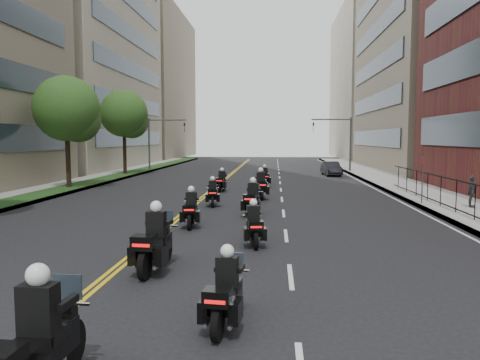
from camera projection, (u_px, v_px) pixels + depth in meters
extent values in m
cube|color=gray|center=(413.00, 190.00, 31.10)|extent=(4.00, 90.00, 0.15)
cube|color=gray|center=(64.00, 187.00, 32.88)|extent=(4.00, 90.00, 0.15)
cube|color=#1D3A15|center=(75.00, 186.00, 32.81)|extent=(2.00, 90.00, 0.04)
cube|color=gray|center=(445.00, 34.00, 51.90)|extent=(15.00, 28.00, 30.00)
cube|color=#333F4C|center=(373.00, 138.00, 53.49)|extent=(0.12, 24.08, 1.80)
cube|color=#333F4C|center=(374.00, 103.00, 53.13)|extent=(0.12, 24.08, 1.80)
cube|color=#333F4C|center=(375.00, 67.00, 52.77)|extent=(0.12, 24.08, 1.80)
cube|color=#333F4C|center=(375.00, 31.00, 52.41)|extent=(0.12, 24.08, 1.80)
cube|color=#A39D83|center=(382.00, 84.00, 81.87)|extent=(15.00, 28.00, 26.00)
cube|color=#A39D83|center=(65.00, 23.00, 54.95)|extent=(16.00, 28.00, 34.00)
cube|color=#333F4C|center=(134.00, 138.00, 55.56)|extent=(0.12, 24.08, 1.80)
cube|color=#333F4C|center=(133.00, 104.00, 55.20)|extent=(0.12, 24.08, 1.80)
cube|color=#333F4C|center=(133.00, 70.00, 54.84)|extent=(0.12, 24.08, 1.80)
cube|color=#333F4C|center=(132.00, 35.00, 54.48)|extent=(0.12, 24.08, 1.80)
cube|color=#333F4C|center=(131.00, 0.00, 54.12)|extent=(0.12, 24.08, 1.80)
cube|color=gray|center=(139.00, 86.00, 85.10)|extent=(16.00, 28.00, 26.00)
cylinder|color=black|center=(68.00, 152.00, 31.61)|extent=(0.32, 0.32, 5.11)
sphere|color=#2A551C|center=(66.00, 109.00, 31.34)|extent=(4.40, 4.40, 4.40)
sphere|color=#2A551C|center=(78.00, 120.00, 31.76)|extent=(3.08, 3.08, 3.08)
cylinder|color=black|center=(125.00, 147.00, 43.51)|extent=(0.32, 0.32, 5.39)
sphere|color=#2A551C|center=(124.00, 113.00, 43.24)|extent=(4.40, 4.40, 4.40)
sphere|color=#2A551C|center=(132.00, 122.00, 43.66)|extent=(3.08, 3.08, 3.08)
cylinder|color=#3F3F44|center=(350.00, 145.00, 47.85)|extent=(0.18, 0.18, 5.60)
cylinder|color=#3F3F44|center=(331.00, 119.00, 47.77)|extent=(4.00, 0.14, 0.14)
imported|color=black|center=(313.00, 127.00, 47.97)|extent=(0.16, 0.20, 1.00)
cylinder|color=#3F3F44|center=(149.00, 145.00, 49.41)|extent=(0.18, 0.18, 5.60)
cylinder|color=#3F3F44|center=(167.00, 120.00, 49.03)|extent=(4.00, 0.14, 0.14)
imported|color=black|center=(184.00, 128.00, 48.97)|extent=(0.16, 0.20, 1.00)
cylinder|color=black|center=(70.00, 344.00, 7.14)|extent=(0.19, 0.76, 0.75)
cube|color=black|center=(38.00, 351.00, 6.24)|extent=(0.53, 1.51, 0.44)
cube|color=black|center=(39.00, 309.00, 6.24)|extent=(0.50, 0.33, 0.68)
sphere|color=white|center=(38.00, 275.00, 6.21)|extent=(0.32, 0.32, 0.32)
cylinder|color=black|center=(218.00, 324.00, 8.07)|extent=(0.20, 0.63, 0.62)
cylinder|color=black|center=(235.00, 296.00, 9.50)|extent=(0.20, 0.63, 0.62)
cube|color=black|center=(227.00, 296.00, 8.76)|extent=(0.52, 1.27, 0.36)
cube|color=silver|center=(227.00, 306.00, 8.83)|extent=(0.40, 0.54, 0.27)
cube|color=black|center=(217.00, 297.00, 8.03)|extent=(0.52, 0.44, 0.29)
cube|color=red|center=(215.00, 302.00, 7.84)|extent=(0.37, 0.07, 0.06)
cube|color=black|center=(227.00, 271.00, 8.77)|extent=(0.43, 0.30, 0.57)
sphere|color=white|center=(227.00, 251.00, 8.74)|extent=(0.26, 0.26, 0.26)
cylinder|color=black|center=(145.00, 265.00, 11.56)|extent=(0.21, 0.76, 0.75)
cylinder|color=black|center=(166.00, 249.00, 13.30)|extent=(0.21, 0.76, 0.75)
cube|color=black|center=(156.00, 245.00, 12.40)|extent=(0.57, 1.52, 0.44)
cube|color=silver|center=(157.00, 254.00, 12.48)|extent=(0.46, 0.63, 0.33)
cube|color=black|center=(144.00, 242.00, 11.50)|extent=(0.60, 0.50, 0.35)
cube|color=red|center=(141.00, 245.00, 11.28)|extent=(0.44, 0.06, 0.08)
cube|color=black|center=(156.00, 224.00, 12.40)|extent=(0.51, 0.34, 0.68)
sphere|color=white|center=(156.00, 207.00, 12.37)|extent=(0.32, 0.32, 0.32)
cylinder|color=black|center=(256.00, 240.00, 14.71)|extent=(0.21, 0.63, 0.62)
cylinder|color=black|center=(252.00, 231.00, 16.15)|extent=(0.21, 0.63, 0.62)
cube|color=black|center=(254.00, 228.00, 15.40)|extent=(0.55, 1.26, 0.36)
cube|color=silver|center=(253.00, 234.00, 15.47)|extent=(0.41, 0.54, 0.27)
cube|color=black|center=(256.00, 225.00, 14.66)|extent=(0.52, 0.44, 0.29)
cube|color=red|center=(256.00, 227.00, 14.48)|extent=(0.36, 0.08, 0.06)
cube|color=black|center=(253.00, 214.00, 15.41)|extent=(0.43, 0.31, 0.56)
sphere|color=white|center=(253.00, 203.00, 15.38)|extent=(0.26, 0.26, 0.26)
cylinder|color=black|center=(190.00, 222.00, 17.84)|extent=(0.19, 0.66, 0.65)
cylinder|color=black|center=(193.00, 215.00, 19.37)|extent=(0.19, 0.66, 0.65)
cube|color=black|center=(191.00, 212.00, 18.58)|extent=(0.52, 1.33, 0.38)
cube|color=silver|center=(191.00, 217.00, 18.65)|extent=(0.41, 0.56, 0.29)
cube|color=black|center=(189.00, 209.00, 17.79)|extent=(0.53, 0.45, 0.31)
cube|color=red|center=(189.00, 210.00, 17.59)|extent=(0.39, 0.06, 0.07)
cube|color=black|center=(191.00, 199.00, 18.58)|extent=(0.45, 0.31, 0.60)
sphere|color=white|center=(191.00, 189.00, 18.56)|extent=(0.28, 0.28, 0.28)
cylinder|color=black|center=(250.00, 210.00, 20.53)|extent=(0.22, 0.71, 0.70)
cylinder|color=black|center=(255.00, 205.00, 22.14)|extent=(0.22, 0.71, 0.70)
cube|color=black|center=(253.00, 201.00, 21.31)|extent=(0.58, 1.43, 0.41)
cube|color=silver|center=(253.00, 206.00, 21.38)|extent=(0.45, 0.61, 0.31)
cube|color=black|center=(250.00, 198.00, 20.49)|extent=(0.58, 0.49, 0.33)
cube|color=red|center=(249.00, 199.00, 20.28)|extent=(0.41, 0.08, 0.07)
cube|color=black|center=(253.00, 190.00, 21.32)|extent=(0.48, 0.34, 0.64)
sphere|color=white|center=(253.00, 180.00, 21.29)|extent=(0.30, 0.30, 0.30)
cylinder|color=black|center=(213.00, 202.00, 23.60)|extent=(0.21, 0.63, 0.62)
cylinder|color=black|center=(213.00, 198.00, 25.04)|extent=(0.21, 0.63, 0.62)
cube|color=black|center=(213.00, 195.00, 24.30)|extent=(0.54, 1.27, 0.36)
cube|color=silver|center=(213.00, 199.00, 24.36)|extent=(0.41, 0.54, 0.27)
cube|color=black|center=(213.00, 192.00, 23.55)|extent=(0.52, 0.44, 0.29)
cube|color=red|center=(213.00, 193.00, 23.36)|extent=(0.36, 0.07, 0.06)
cube|color=black|center=(213.00, 186.00, 24.30)|extent=(0.43, 0.30, 0.56)
sphere|color=white|center=(213.00, 179.00, 24.28)|extent=(0.26, 0.26, 0.26)
cylinder|color=black|center=(262.00, 194.00, 26.25)|extent=(0.22, 0.74, 0.73)
cylinder|color=black|center=(260.00, 191.00, 27.96)|extent=(0.22, 0.74, 0.73)
cube|color=black|center=(261.00, 187.00, 27.08)|extent=(0.59, 1.49, 0.43)
cube|color=silver|center=(261.00, 191.00, 27.15)|extent=(0.46, 0.63, 0.32)
cube|color=black|center=(262.00, 184.00, 26.20)|extent=(0.60, 0.50, 0.34)
cube|color=red|center=(262.00, 185.00, 25.97)|extent=(0.43, 0.07, 0.08)
cube|color=black|center=(261.00, 178.00, 27.08)|extent=(0.50, 0.35, 0.67)
sphere|color=white|center=(261.00, 170.00, 27.05)|extent=(0.31, 0.31, 0.31)
cylinder|color=black|center=(220.00, 188.00, 30.13)|extent=(0.17, 0.64, 0.63)
cylinder|color=black|center=(224.00, 185.00, 31.60)|extent=(0.17, 0.64, 0.63)
cube|color=black|center=(222.00, 183.00, 30.84)|extent=(0.47, 1.28, 0.37)
cube|color=silver|center=(222.00, 186.00, 30.90)|extent=(0.38, 0.53, 0.28)
cube|color=black|center=(220.00, 180.00, 30.09)|extent=(0.51, 0.42, 0.30)
cube|color=red|center=(219.00, 181.00, 29.89)|extent=(0.37, 0.05, 0.07)
cube|color=black|center=(222.00, 175.00, 30.84)|extent=(0.42, 0.29, 0.58)
sphere|color=white|center=(222.00, 170.00, 30.82)|extent=(0.27, 0.27, 0.27)
cylinder|color=black|center=(266.00, 183.00, 33.17)|extent=(0.22, 0.66, 0.65)
cylinder|color=black|center=(263.00, 181.00, 34.69)|extent=(0.22, 0.66, 0.65)
cube|color=black|center=(265.00, 178.00, 33.90)|extent=(0.56, 1.33, 0.38)
cube|color=silver|center=(264.00, 181.00, 33.97)|extent=(0.43, 0.57, 0.29)
cube|color=black|center=(266.00, 176.00, 33.13)|extent=(0.54, 0.46, 0.31)
cube|color=red|center=(266.00, 177.00, 32.93)|extent=(0.38, 0.08, 0.07)
cube|color=black|center=(265.00, 172.00, 33.91)|extent=(0.45, 0.32, 0.59)
sphere|color=white|center=(265.00, 166.00, 33.88)|extent=(0.28, 0.28, 0.28)
imported|color=black|center=(331.00, 169.00, 43.80)|extent=(1.72, 4.04, 1.30)
imported|color=#3F3E46|center=(471.00, 191.00, 22.66)|extent=(0.60, 0.97, 1.55)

